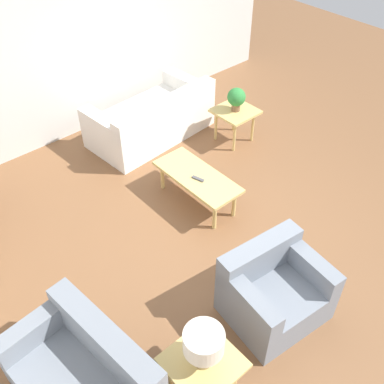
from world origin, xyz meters
name	(u,v)px	position (x,y,z in m)	size (l,w,h in m)	color
ground_plane	(224,229)	(0.00, 0.00, 0.00)	(14.00, 14.00, 0.00)	brown
wall_right	(75,42)	(3.06, 0.00, 1.35)	(0.12, 7.20, 2.70)	silver
sofa	(152,119)	(2.14, -0.57, 0.29)	(1.10, 1.90, 0.76)	white
armchair	(273,291)	(-1.11, 0.44, 0.31)	(0.88, 1.00, 0.77)	slate
loveseat	(87,378)	(-0.66, 2.26, 0.30)	(1.35, 0.90, 0.77)	slate
coffee_table	(197,179)	(0.60, -0.09, 0.37)	(1.17, 0.50, 0.42)	tan
side_table_plant	(235,115)	(1.25, -1.42, 0.44)	(0.57, 0.57, 0.51)	tan
side_table_lamp	(203,366)	(-1.27, 1.52, 0.44)	(0.57, 0.57, 0.51)	tan
potted_plant	(236,98)	(1.25, -1.42, 0.72)	(0.26, 0.26, 0.35)	brown
table_lamp	(204,344)	(-1.27, 1.52, 0.78)	(0.32, 0.32, 0.40)	#997F4C
remote_control	(198,179)	(0.53, -0.05, 0.43)	(0.16, 0.08, 0.02)	#4C4C51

